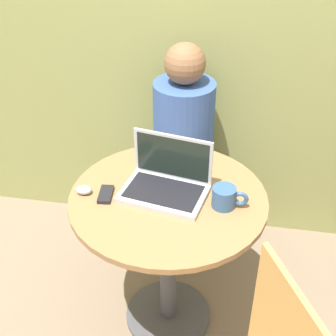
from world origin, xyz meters
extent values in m
plane|color=#7F6B56|center=(0.00, 0.00, 0.00)|extent=(12.00, 12.00, 0.00)
cylinder|color=#4C4C51|center=(0.00, 0.00, 0.01)|extent=(0.41, 0.41, 0.02)
cylinder|color=#4C4C51|center=(0.00, 0.00, 0.36)|extent=(0.07, 0.07, 0.69)
cylinder|color=olive|center=(0.00, 0.00, 0.72)|extent=(0.79, 0.79, 0.02)
cube|color=#B7B7BC|center=(-0.02, 0.00, 0.74)|extent=(0.37, 0.28, 0.02)
cube|color=black|center=(-0.02, 0.00, 0.75)|extent=(0.32, 0.23, 0.00)
cube|color=#B7B7BC|center=(0.00, 0.11, 0.85)|extent=(0.33, 0.07, 0.20)
cube|color=black|center=(0.00, 0.10, 0.85)|extent=(0.30, 0.06, 0.17)
cube|color=black|center=(-0.24, -0.04, 0.74)|extent=(0.06, 0.11, 0.02)
ellipsoid|color=#B2B2B7|center=(-0.33, -0.04, 0.75)|extent=(0.06, 0.05, 0.03)
cylinder|color=#335684|center=(0.22, -0.02, 0.78)|extent=(0.09, 0.09, 0.08)
torus|color=#335684|center=(0.28, -0.02, 0.78)|extent=(0.06, 0.02, 0.06)
cube|color=#4C4742|center=(-0.03, 0.67, 0.22)|extent=(0.32, 0.44, 0.43)
cylinder|color=#38569E|center=(-0.02, 0.57, 0.70)|extent=(0.30, 0.30, 0.54)
sphere|color=brown|center=(-0.02, 0.57, 1.06)|extent=(0.19, 0.19, 0.19)
camera|label=1|loc=(0.25, -1.45, 1.88)|focal=50.00mm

